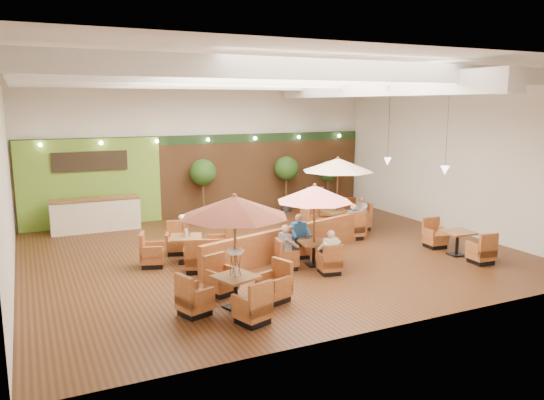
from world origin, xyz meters
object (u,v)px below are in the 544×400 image
table_4 (457,244)px  topiary_1 (286,170)px  service_counter (96,215)px  topiary_2 (328,173)px  table_3 (186,248)px  diner_2 (287,242)px  table_0 (235,231)px  diner_1 (300,232)px  topiary_0 (203,175)px  table_1 (313,206)px  diner_0 (330,247)px  diner_4 (360,209)px  booth_divider (294,241)px  diner_3 (353,217)px  table_5 (330,208)px  table_2 (338,181)px

table_4 → topiary_1: bearing=106.6°
service_counter → topiary_2: 9.68m
table_3 → diner_2: size_ratio=3.47×
table_0 → diner_1: 4.32m
topiary_0 → diner_2: topiary_0 is taller
service_counter → diner_2: size_ratio=3.84×
table_1 → topiary_1: bearing=78.6°
service_counter → topiary_2: (9.63, 0.20, 0.93)m
diner_0 → diner_4: 5.20m
topiary_0 → topiary_2: bearing=0.0°
booth_divider → topiary_2: size_ratio=3.30×
topiary_1 → diner_4: (0.88, -4.06, -0.98)m
diner_1 → diner_3: 2.83m
table_3 → table_1: bearing=-12.6°
topiary_1 → diner_4: size_ratio=3.04×
table_5 → topiary_2: size_ratio=1.47×
table_4 → topiary_1: (-1.65, 7.95, 1.37)m
table_2 → booth_divider: bearing=-137.9°
service_counter → topiary_0: 4.22m
service_counter → table_5: (8.53, -1.76, -0.18)m
service_counter → booth_divider: service_counter is taller
diner_0 → table_4: bearing=-0.2°
table_3 → table_4: 7.93m
topiary_2 → table_1: bearing=-124.1°
table_2 → diner_1: 3.50m
table_4 → diner_4: diner_4 is taller
table_3 → table_4: table_3 is taller
table_0 → topiary_1: table_0 is taller
service_counter → topiary_2: bearing=1.2°
table_3 → diner_1: (3.12, -0.92, 0.34)m
diner_0 → diner_4: (3.57, 3.79, 0.01)m
diner_2 → table_5: bearing=141.7°
service_counter → topiary_1: bearing=1.5°
table_4 → table_0: bearing=-167.0°
table_4 → topiary_0: (-5.23, 7.95, 1.40)m
table_5 → topiary_0: 5.08m
table_2 → table_5: table_2 is taller
topiary_0 → topiary_2: 5.59m
table_1 → diner_3: table_1 is taller
topiary_0 → diner_0: bearing=-83.5°
service_counter → topiary_1: size_ratio=1.30×
diner_0 → table_3: bearing=141.5°
table_1 → table_2: 3.96m
diner_4 → diner_2: bearing=121.7°
booth_divider → diner_0: 1.84m
diner_0 → diner_2: bearing=136.2°
table_4 → diner_0: (-4.34, 0.10, 0.38)m
table_4 → diner_3: size_ratio=3.39×
table_4 → diner_2: bearing=174.5°
diner_0 → table_2: bearing=56.8°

